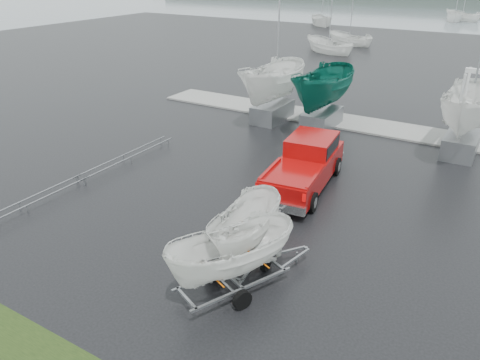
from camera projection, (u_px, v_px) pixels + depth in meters
ground_plane at (276, 216)px, 18.78m from camera, size 120.00×120.00×0.00m
dock at (372, 126)px, 28.83m from camera, size 30.00×3.00×0.12m
pickup_truck at (306, 162)px, 20.99m from camera, size 2.87×6.48×2.09m
trailer_hitched at (247, 193)px, 14.86m from camera, size 1.84×3.71×4.80m
trailer_parked at (232, 216)px, 13.36m from camera, size 2.56×3.77×4.95m
keelboat_0 at (274, 55)px, 28.32m from camera, size 2.60×3.20×10.78m
keelboat_1 at (326, 60)px, 26.96m from camera, size 2.57×3.20×7.94m
keelboat_2 at (475, 79)px, 23.15m from camera, size 2.51×3.20×10.68m
mast_rack_0 at (127, 156)px, 23.61m from camera, size 0.56×6.50×0.06m
mast_rack_1 at (23, 204)px, 18.96m from camera, size 0.56×6.50×0.06m
moored_boat_0 at (328, 53)px, 52.13m from camera, size 3.37×3.33×11.34m
moored_boat_1 at (349, 45)px, 57.00m from camera, size 2.91×2.87×11.08m
moored_boat_4 at (321, 26)px, 74.06m from camera, size 3.64×3.65×11.42m
moored_boat_5 at (461, 21)px, 80.11m from camera, size 3.64×3.61×11.45m
moored_boat_6 at (454, 21)px, 79.31m from camera, size 2.89×2.95×11.33m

